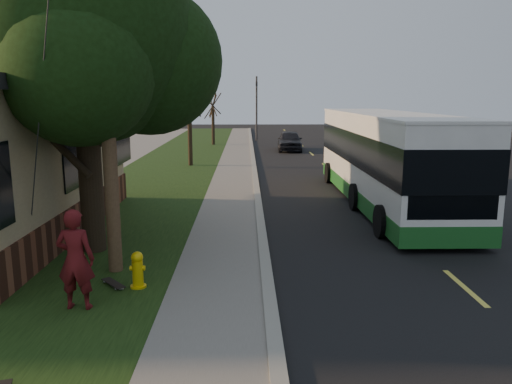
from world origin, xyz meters
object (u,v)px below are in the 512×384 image
(leafy_tree, at_px, (85,38))
(skateboarder, at_px, (76,259))
(fire_hydrant, at_px, (138,270))
(utility_pole, at_px, (104,56))
(transit_bus, at_px, (385,156))
(bare_tree_far, at_px, (213,120))
(bare_tree_near, at_px, (190,127))
(traffic_signal, at_px, (257,104))
(distant_car, at_px, (290,141))
(skateboard_spare, at_px, (113,283))

(leafy_tree, relative_size, skateboarder, 4.25)
(fire_hydrant, distance_m, leafy_tree, 5.65)
(utility_pole, relative_size, transit_bus, 0.75)
(leafy_tree, xyz_separation_m, bare_tree_far, (1.17, 27.35, -3.16))
(bare_tree_near, xyz_separation_m, skateboarder, (0.04, -18.98, -1.16))
(fire_hydrant, relative_size, leafy_tree, 0.09)
(skateboarder, bearing_deg, bare_tree_far, -88.72)
(traffic_signal, height_order, distant_car, traffic_signal)
(leafy_tree, bearing_deg, transit_bus, 31.86)
(leafy_tree, bearing_deg, traffic_signal, 81.53)
(traffic_signal, bearing_deg, leafy_tree, -98.47)
(bare_tree_far, bearing_deg, leafy_tree, -92.45)
(distant_car, bearing_deg, fire_hydrant, -98.37)
(leafy_tree, bearing_deg, distant_car, 73.65)
(utility_pole, distance_m, skateboarder, 4.15)
(utility_pole, bearing_deg, skateboard_spare, -78.39)
(utility_pole, xyz_separation_m, bare_tree_far, (0.31, 29.01, -2.63))
(skateboarder, bearing_deg, distant_car, -100.70)
(leafy_tree, xyz_separation_m, skateboard_spare, (1.05, -2.57, -5.05))
(fire_hydrant, distance_m, transit_bus, 10.83)
(transit_bus, height_order, skateboarder, transit_bus)
(utility_pole, xyz_separation_m, bare_tree_near, (-0.19, 17.01, -2.48))
(bare_tree_far, xyz_separation_m, traffic_signal, (3.50, 4.00, 1.16))
(utility_pole, height_order, skateboarder, utility_pole)
(transit_bus, distance_m, skateboard_spare, 11.17)
(fire_hydrant, xyz_separation_m, leafy_tree, (-1.57, 2.65, 4.73))
(utility_pole, height_order, bare_tree_far, utility_pole)
(fire_hydrant, relative_size, bare_tree_near, 0.17)
(fire_hydrant, bearing_deg, traffic_signal, 84.79)
(bare_tree_near, bearing_deg, distant_car, 52.44)
(transit_bus, height_order, skateboard_spare, transit_bus)
(distant_car, bearing_deg, skateboard_spare, -99.49)
(bare_tree_far, relative_size, transit_bus, 0.34)
(leafy_tree, bearing_deg, bare_tree_far, 87.55)
(fire_hydrant, relative_size, distant_car, 0.18)
(fire_hydrant, relative_size, transit_bus, 0.06)
(fire_hydrant, xyz_separation_m, traffic_signal, (3.10, 34.00, 2.73))
(transit_bus, relative_size, distant_car, 2.89)
(traffic_signal, height_order, skateboarder, traffic_signal)
(bare_tree_far, distance_m, skateboard_spare, 29.98)
(bare_tree_far, relative_size, traffic_signal, 0.73)
(leafy_tree, distance_m, bare_tree_near, 15.66)
(traffic_signal, bearing_deg, skateboard_spare, -96.09)
(utility_pole, bearing_deg, transit_bus, 42.03)
(bare_tree_near, relative_size, transit_bus, 0.36)
(traffic_signal, relative_size, skateboarder, 3.00)
(skateboard_spare, bearing_deg, traffic_signal, 83.91)
(skateboard_spare, xyz_separation_m, distant_car, (5.81, 25.98, 0.59))
(transit_bus, bearing_deg, leafy_tree, -148.14)
(skateboarder, bearing_deg, transit_bus, -129.37)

